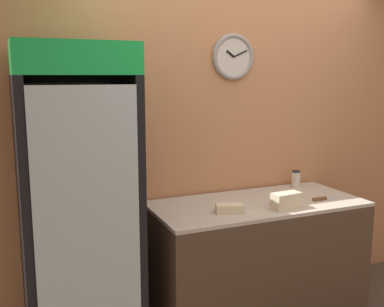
# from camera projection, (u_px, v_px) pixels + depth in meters

# --- Properties ---
(wall_back) EXTENTS (5.20, 0.09, 2.70)m
(wall_back) POSITION_uv_depth(u_px,v_px,m) (232.00, 132.00, 3.52)
(wall_back) COLOR tan
(wall_back) RESTS_ON ground_plane
(prep_counter) EXTENTS (1.53, 0.70, 0.89)m
(prep_counter) POSITION_uv_depth(u_px,v_px,m) (256.00, 260.00, 3.31)
(prep_counter) COLOR #4C3828
(prep_counter) RESTS_ON ground_plane
(beverage_cooler) EXTENTS (0.67, 0.67, 1.98)m
(beverage_cooler) POSITION_uv_depth(u_px,v_px,m) (77.00, 194.00, 2.77)
(beverage_cooler) COLOR black
(beverage_cooler) RESTS_ON ground_plane
(sandwich_stack_bottom) EXTENTS (0.21, 0.12, 0.06)m
(sandwich_stack_bottom) POSITION_uv_depth(u_px,v_px,m) (286.00, 205.00, 3.06)
(sandwich_stack_bottom) COLOR beige
(sandwich_stack_bottom) RESTS_ON prep_counter
(sandwich_stack_middle) EXTENTS (0.21, 0.12, 0.06)m
(sandwich_stack_middle) POSITION_uv_depth(u_px,v_px,m) (286.00, 197.00, 3.05)
(sandwich_stack_middle) COLOR beige
(sandwich_stack_middle) RESTS_ON sandwich_stack_bottom
(sandwich_flat_left) EXTENTS (0.20, 0.15, 0.06)m
(sandwich_flat_left) POSITION_uv_depth(u_px,v_px,m) (230.00, 208.00, 2.98)
(sandwich_flat_left) COLOR beige
(sandwich_flat_left) RESTS_ON prep_counter
(chefs_knife) EXTENTS (0.32, 0.04, 0.02)m
(chefs_knife) POSITION_uv_depth(u_px,v_px,m) (326.00, 199.00, 3.29)
(chefs_knife) COLOR silver
(chefs_knife) RESTS_ON prep_counter
(condiment_jar) EXTENTS (0.07, 0.07, 0.14)m
(condiment_jar) POSITION_uv_depth(u_px,v_px,m) (296.00, 179.00, 3.66)
(condiment_jar) COLOR silver
(condiment_jar) RESTS_ON prep_counter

